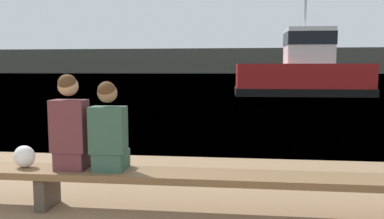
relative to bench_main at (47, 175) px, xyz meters
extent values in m
plane|color=#5684A3|center=(0.37, 122.57, -0.37)|extent=(240.00, 240.00, 0.00)
cube|color=#4C4C42|center=(0.37, 123.83, 3.68)|extent=(600.00, 12.00, 8.10)
cube|color=brown|center=(0.00, 0.00, 0.03)|extent=(8.53, 0.45, 0.08)
cube|color=#42382D|center=(0.00, 0.00, -0.19)|extent=(0.12, 0.38, 0.37)
cube|color=#56282D|center=(0.29, 0.06, 0.17)|extent=(0.33, 0.36, 0.20)
cube|color=#56282D|center=(0.29, -0.02, 0.56)|extent=(0.38, 0.22, 0.57)
sphere|color=tan|center=(0.29, -0.02, 0.99)|extent=(0.22, 0.22, 0.22)
sphere|color=#472D19|center=(0.29, -0.04, 1.02)|extent=(0.20, 0.20, 0.20)
cube|color=#2D4C3D|center=(0.73, 0.06, 0.17)|extent=(0.33, 0.36, 0.20)
cube|color=#2D4C3D|center=(0.73, -0.02, 0.52)|extent=(0.38, 0.22, 0.50)
sphere|color=#846047|center=(0.73, -0.02, 0.92)|extent=(0.21, 0.21, 0.21)
sphere|color=#472D19|center=(0.73, -0.04, 0.95)|extent=(0.19, 0.19, 0.19)
ellipsoid|color=white|center=(-0.27, 0.02, 0.20)|extent=(0.24, 0.17, 0.25)
cube|color=#A81919|center=(5.92, 18.57, 0.54)|extent=(7.56, 3.16, 1.82)
cube|color=black|center=(5.92, 18.57, -0.16)|extent=(7.71, 3.29, 0.44)
cube|color=silver|center=(6.30, 18.58, 2.48)|extent=(2.66, 1.85, 2.05)
cube|color=black|center=(6.30, 18.58, 2.89)|extent=(2.72, 1.91, 0.74)
camera|label=1|loc=(2.07, -3.85, 1.18)|focal=35.00mm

